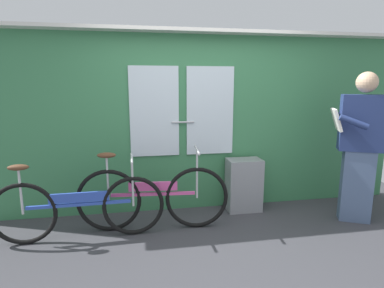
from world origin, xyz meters
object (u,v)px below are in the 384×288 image
Objects in this scene: passenger_reading_newspaper at (360,145)px; bicycle_near_door at (153,197)px; trash_bin_by_wall at (244,185)px; bicycle_leaning_behind at (79,208)px.

bicycle_near_door is at bearing 21.80° from passenger_reading_newspaper.
bicycle_near_door is 2.49× the size of trash_bin_by_wall.
passenger_reading_newspaper is at bearing 0.70° from bicycle_near_door.
bicycle_leaning_behind is 2.59× the size of trash_bin_by_wall.
bicycle_near_door is 2.45m from passenger_reading_newspaper.
trash_bin_by_wall is at bearing 2.17° from passenger_reading_newspaper.
passenger_reading_newspaper is (3.15, -0.07, 0.57)m from bicycle_leaning_behind.
bicycle_near_door is 0.96× the size of passenger_reading_newspaper.
bicycle_near_door reaches higher than trash_bin_by_wall.
bicycle_leaning_behind reaches higher than trash_bin_by_wall.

